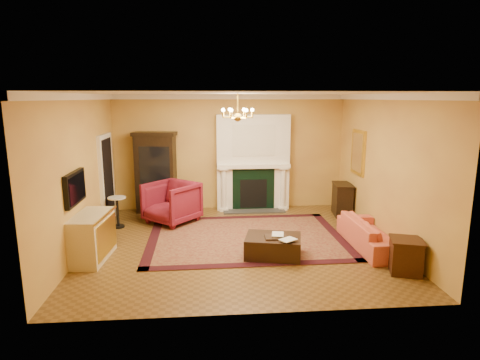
{
  "coord_description": "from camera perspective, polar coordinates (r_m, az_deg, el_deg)",
  "views": [
    {
      "loc": [
        -0.6,
        -7.75,
        2.92
      ],
      "look_at": [
        0.07,
        0.3,
        1.26
      ],
      "focal_mm": 30.0,
      "sensor_mm": 36.0,
      "label": 1
    }
  ],
  "objects": [
    {
      "name": "gilt_mirror",
      "position": [
        9.9,
        16.44,
        3.79
      ],
      "size": [
        0.06,
        0.76,
        1.05
      ],
      "color": "gold",
      "rests_on": "wall_right"
    },
    {
      "name": "commode",
      "position": [
        7.87,
        -20.37,
        -7.61
      ],
      "size": [
        0.63,
        1.18,
        0.85
      ],
      "primitive_type": "cube",
      "rotation": [
        0.0,
        0.0,
        -0.08
      ],
      "color": "beige",
      "rests_on": "floor"
    },
    {
      "name": "end_table",
      "position": [
        7.44,
        22.49,
        -10.06
      ],
      "size": [
        0.61,
        0.61,
        0.56
      ],
      "primitive_type": "cube",
      "rotation": [
        0.0,
        0.0,
        -0.3
      ],
      "color": "#32180D",
      "rests_on": "floor"
    },
    {
      "name": "fireplace",
      "position": [
        10.54,
        1.85,
        2.2
      ],
      "size": [
        1.9,
        0.7,
        2.5
      ],
      "color": "white",
      "rests_on": "wall_back"
    },
    {
      "name": "book_a",
      "position": [
        7.48,
        4.58,
        -6.77
      ],
      "size": [
        0.22,
        0.07,
        0.29
      ],
      "primitive_type": "imported",
      "rotation": [
        0.0,
        0.0,
        -0.19
      ],
      "color": "gray",
      "rests_on": "ottoman_tray"
    },
    {
      "name": "wall_right",
      "position": [
        8.67,
        19.94,
        1.5
      ],
      "size": [
        0.02,
        5.5,
        3.0
      ],
      "primitive_type": "cube",
      "color": "gold",
      "rests_on": "floor"
    },
    {
      "name": "leather_ottoman",
      "position": [
        7.6,
        4.73,
        -9.34
      ],
      "size": [
        1.15,
        0.94,
        0.38
      ],
      "primitive_type": "cube",
      "rotation": [
        0.0,
        0.0,
        -0.23
      ],
      "color": "black",
      "rests_on": "oriental_rug"
    },
    {
      "name": "coral_sofa",
      "position": [
        8.37,
        18.22,
        -6.67
      ],
      "size": [
        0.58,
        1.93,
        0.75
      ],
      "primitive_type": "imported",
      "rotation": [
        0.0,
        0.0,
        1.58
      ],
      "color": "#D85844",
      "rests_on": "floor"
    },
    {
      "name": "crown_molding",
      "position": [
        8.73,
        -0.83,
        11.76
      ],
      "size": [
        6.0,
        5.5,
        0.12
      ],
      "color": "white",
      "rests_on": "ceiling"
    },
    {
      "name": "topiary_left",
      "position": [
        10.39,
        -1.86,
        3.71
      ],
      "size": [
        0.18,
        0.18,
        0.47
      ],
      "color": "gray",
      "rests_on": "fireplace"
    },
    {
      "name": "doorway",
      "position": [
        9.92,
        -18.39,
        0.13
      ],
      "size": [
        0.08,
        1.05,
        2.1
      ],
      "color": "silver",
      "rests_on": "wall_left"
    },
    {
      "name": "topiary_right",
      "position": [
        10.56,
        5.86,
        3.6
      ],
      "size": [
        0.15,
        0.15,
        0.41
      ],
      "color": "gray",
      "rests_on": "fireplace"
    },
    {
      "name": "china_cabinet",
      "position": [
        10.5,
        -11.85,
        0.79
      ],
      "size": [
        1.04,
        0.57,
        1.98
      ],
      "primitive_type": "cube",
      "rotation": [
        0.0,
        0.0,
        -0.13
      ],
      "color": "black",
      "rests_on": "floor"
    },
    {
      "name": "ottoman_tray",
      "position": [
        7.47,
        5.12,
        -8.09
      ],
      "size": [
        0.42,
        0.33,
        0.03
      ],
      "primitive_type": "cube",
      "rotation": [
        0.0,
        0.0,
        -0.04
      ],
      "color": "black",
      "rests_on": "leather_ottoman"
    },
    {
      "name": "chandelier",
      "position": [
        7.78,
        -0.33,
        9.33
      ],
      "size": [
        0.63,
        0.55,
        0.53
      ],
      "color": "gold",
      "rests_on": "ceiling"
    },
    {
      "name": "wall_front",
      "position": [
        5.22,
        2.03,
        -4.15
      ],
      "size": [
        6.0,
        0.02,
        3.0
      ],
      "primitive_type": "cube",
      "color": "gold",
      "rests_on": "floor"
    },
    {
      "name": "pedestal_table",
      "position": [
        9.57,
        -17.04,
        -4.08
      ],
      "size": [
        0.4,
        0.4,
        0.71
      ],
      "color": "black",
      "rests_on": "floor"
    },
    {
      "name": "wall_left",
      "position": [
        8.24,
        -21.68,
        0.88
      ],
      "size": [
        0.02,
        5.5,
        3.0
      ],
      "primitive_type": "cube",
      "color": "gold",
      "rests_on": "floor"
    },
    {
      "name": "floor",
      "position": [
        8.31,
        -0.31,
        -9.02
      ],
      "size": [
        6.0,
        5.5,
        0.02
      ],
      "primitive_type": "cube",
      "color": "brown",
      "rests_on": "ground"
    },
    {
      "name": "console_table",
      "position": [
        10.43,
        14.33,
        -2.78
      ],
      "size": [
        0.49,
        0.75,
        0.78
      ],
      "primitive_type": "cube",
      "rotation": [
        0.0,
        0.0,
        -0.14
      ],
      "color": "black",
      "rests_on": "floor"
    },
    {
      "name": "ceiling",
      "position": [
        7.78,
        -0.33,
        12.29
      ],
      "size": [
        6.0,
        5.5,
        0.02
      ],
      "primitive_type": "cube",
      "color": "white",
      "rests_on": "wall_back"
    },
    {
      "name": "oriental_rug",
      "position": [
        8.61,
        0.87,
        -8.15
      ],
      "size": [
        4.14,
        3.13,
        0.02
      ],
      "primitive_type": "cube",
      "rotation": [
        0.0,
        0.0,
        0.01
      ],
      "color": "#4A1010",
      "rests_on": "floor"
    },
    {
      "name": "wall_back",
      "position": [
        10.62,
        -1.47,
        3.94
      ],
      "size": [
        6.0,
        0.02,
        3.0
      ],
      "primitive_type": "cube",
      "color": "gold",
      "rests_on": "floor"
    },
    {
      "name": "tv_panel",
      "position": [
        7.69,
        -22.41,
        -1.05
      ],
      "size": [
        0.09,
        0.95,
        0.58
      ],
      "color": "black",
      "rests_on": "wall_left"
    },
    {
      "name": "book_b",
      "position": [
        7.31,
        6.28,
        -7.24
      ],
      "size": [
        0.14,
        0.19,
        0.29
      ],
      "primitive_type": "imported",
      "rotation": [
        0.0,
        0.0,
        -0.99
      ],
      "color": "gray",
      "rests_on": "ottoman_tray"
    },
    {
      "name": "wingback_armchair",
      "position": [
        9.61,
        -9.71,
        -2.89
      ],
      "size": [
        1.43,
        1.42,
        1.08
      ],
      "primitive_type": "imported",
      "rotation": [
        0.0,
        0.0,
        -0.71
      ],
      "color": "maroon",
      "rests_on": "floor"
    }
  ]
}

